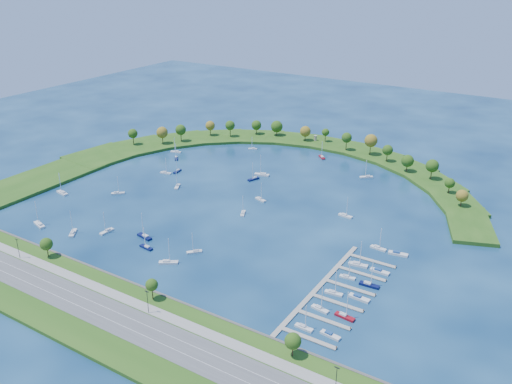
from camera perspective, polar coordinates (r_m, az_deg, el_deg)
The scene contains 40 objects.
ground at distance 316.77m, azimuth -1.25°, elevation -0.78°, with size 700.00×700.00×0.00m, color #072242.
south_shoreline at distance 236.22m, azimuth -18.07°, elevation -10.90°, with size 420.00×43.10×11.60m.
breakwater at distance 377.98m, azimuth -3.10°, elevation 3.44°, with size 286.74×247.64×2.00m.
breakwater_trees at distance 392.36m, azimuth 4.08°, elevation 5.60°, with size 241.76×89.33×15.05m.
harbor_tower at distance 417.50m, azimuth 6.32°, elevation 5.71°, with size 2.60×2.60×3.96m.
dock_system at distance 233.80m, azimuth 8.29°, elevation -10.43°, with size 24.28×82.00×1.60m.
moored_boat_0 at distance 299.06m, azimuth 9.46°, elevation -2.45°, with size 8.26×3.17×11.84m.
moored_boat_1 at distance 314.99m, azimuth 0.48°, elevation -0.74°, with size 7.94×4.43×11.24m.
moored_boat_2 at distance 344.67m, azimuth -0.26°, elevation 1.45°, with size 4.91×8.49×12.05m.
moored_boat_3 at distance 355.03m, azimuth 11.63°, elevation 1.62°, with size 8.08×6.94×12.30m.
moored_boat_4 at distance 361.37m, azimuth -8.33°, elevation 2.25°, with size 3.27×7.79×11.10m.
moored_boat_5 at distance 261.62m, azimuth -6.54°, elevation -6.25°, with size 6.60×6.79×10.88m.
moored_boat_6 at distance 297.92m, azimuth -1.40°, elevation -2.23°, with size 5.01×7.50×10.77m.
moored_boat_7 at distance 351.38m, azimuth 0.64°, elevation 1.90°, with size 10.14×4.89×14.36m.
moored_boat_8 at distance 336.58m, azimuth -8.33°, elevation 0.63°, with size 5.45×8.06×11.60m.
moored_boat_9 at distance 254.48m, azimuth -9.29°, elevation -7.32°, with size 8.81×6.94×13.08m.
moored_boat_10 at distance 401.51m, azimuth -0.35°, elevation 4.66°, with size 6.59×4.53×9.50m.
moored_boat_11 at distance 386.39m, azimuth 7.01°, elevation 3.73°, with size 7.47×7.31×12.01m.
moored_boat_12 at distance 292.40m, azimuth -18.85°, elevation -4.08°, with size 7.04×8.33×12.62m.
moored_boat_13 at distance 359.65m, azimuth -9.56°, elevation 2.06°, with size 7.76×3.91×10.99m.
moored_boat_14 at distance 398.85m, azimuth -8.49°, elevation 4.28°, with size 8.11×4.17×11.48m.
moored_boat_15 at distance 269.07m, azimuth -11.56°, elevation -5.71°, with size 7.89×3.07×11.29m.
moored_boat_16 at distance 279.02m, azimuth -11.73°, elevation -4.60°, with size 9.61×4.31×13.66m.
moored_boat_17 at distance 344.07m, azimuth -19.85°, elevation -0.04°, with size 9.44×4.12×13.43m.
moored_boat_18 at distance 289.03m, azimuth -15.54°, elevation -3.98°, with size 2.68×8.11×11.76m.
moored_boat_19 at distance 307.41m, azimuth -21.98°, elevation -3.18°, with size 9.85×5.24×13.95m.
moored_boat_20 at distance 333.87m, azimuth -14.44°, elevation -0.08°, with size 7.26×6.88×11.49m.
moored_boat_21 at distance 385.82m, azimuth -8.46°, elevation 3.62°, with size 6.84×7.33×11.54m.
docked_boat_0 at distance 212.14m, azimuth 5.09°, elevation -14.05°, with size 7.51×2.39×10.93m.
docked_boat_1 at distance 209.82m, azimuth 7.87°, elevation -14.78°, with size 8.24×3.20×1.64m.
docked_boat_2 at distance 222.44m, azimuth 6.79°, elevation -12.13°, with size 7.87×3.21×11.23m.
docked_boat_3 at distance 219.61m, azimuth 9.38°, elevation -12.82°, with size 8.47×3.16×12.17m.
docked_boat_4 at distance 232.47m, azimuth 8.23°, elevation -10.49°, with size 7.93×2.91×11.40m.
docked_boat_5 at distance 231.29m, azimuth 10.86°, elevation -10.95°, with size 9.23×3.17×1.85m.
docked_boat_6 at distance 243.96m, azimuth 9.67°, elevation -8.82°, with size 7.24×2.78×10.37m.
docked_boat_7 at distance 240.27m, azimuth 11.91°, elevation -9.55°, with size 8.82×2.88×12.80m.
docked_boat_8 at distance 253.87m, azimuth 10.76°, elevation -7.51°, with size 9.16×3.73×13.08m.
docked_boat_9 at distance 250.96m, azimuth 12.96°, elevation -8.19°, with size 8.92×2.76×1.81m.
docked_boat_10 at distance 269.66m, azimuth 12.83°, elevation -5.76°, with size 8.06×2.90×11.61m.
docked_boat_11 at distance 267.01m, azimuth 14.81°, elevation -6.33°, with size 9.45×3.73×1.88m.
Camera 1 is at (158.92, -241.60, 129.30)m, focal length 37.74 mm.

